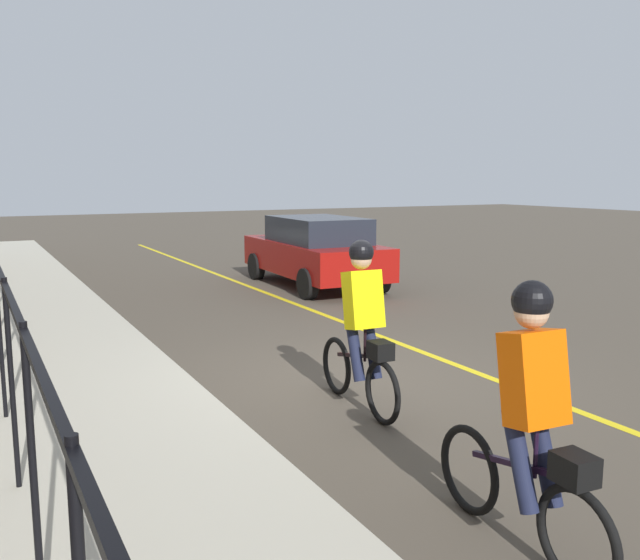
# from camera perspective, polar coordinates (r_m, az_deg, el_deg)

# --- Properties ---
(ground_plane) EXTENTS (80.00, 80.00, 0.00)m
(ground_plane) POSITION_cam_1_polar(r_m,az_deg,el_deg) (8.27, 2.53, -8.58)
(ground_plane) COLOR #4B4237
(lane_line_centre) EXTENTS (36.00, 0.12, 0.01)m
(lane_line_centre) POSITION_cam_1_polar(r_m,az_deg,el_deg) (9.15, 11.26, -7.01)
(lane_line_centre) COLOR yellow
(lane_line_centre) RESTS_ON ground
(sidewalk) EXTENTS (40.00, 3.20, 0.15)m
(sidewalk) POSITION_cam_1_polar(r_m,az_deg,el_deg) (7.23, -21.87, -11.19)
(sidewalk) COLOR #B2AC99
(sidewalk) RESTS_ON ground
(cyclist_lead) EXTENTS (1.71, 0.38, 1.83)m
(cyclist_lead) POSITION_cam_1_polar(r_m,az_deg,el_deg) (7.04, 3.60, -4.00)
(cyclist_lead) COLOR black
(cyclist_lead) RESTS_ON ground
(cyclist_follow) EXTENTS (1.71, 0.38, 1.83)m
(cyclist_follow) POSITION_cam_1_polar(r_m,az_deg,el_deg) (4.59, 17.43, -11.42)
(cyclist_follow) COLOR black
(cyclist_follow) RESTS_ON ground
(patrol_sedan) EXTENTS (4.47, 2.07, 1.58)m
(patrol_sedan) POSITION_cam_1_polar(r_m,az_deg,el_deg) (15.16, -0.43, 2.56)
(patrol_sedan) COLOR maroon
(patrol_sedan) RESTS_ON ground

